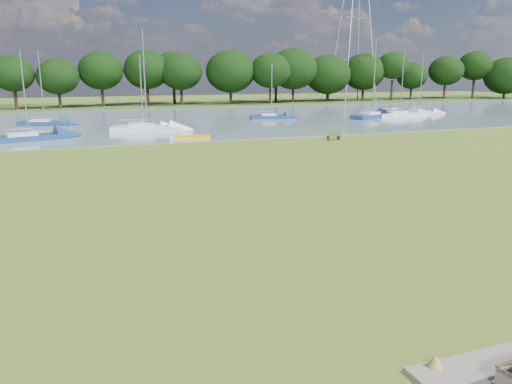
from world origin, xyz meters
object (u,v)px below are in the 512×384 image
object	(u,v)px
kayak	(192,137)
sailboat_0	(146,127)
sailboat_1	(44,122)
sailboat_4	(400,113)
sailboat_9	(142,125)
sailboat_2	(28,136)
sailboat_7	(419,111)
sailboat_8	(372,114)
sailboat_3	(271,116)
riverbank_bench	(334,136)

from	to	relation	value
kayak	sailboat_0	xyz separation A→B (m)	(-3.07, 7.06, 0.34)
sailboat_1	sailboat_0	bearing A→B (deg)	-28.69
sailboat_1	sailboat_4	xyz separation A→B (m)	(44.11, -4.24, 0.01)
sailboat_4	sailboat_9	distance (m)	34.60
sailboat_2	sailboat_7	size ratio (longest dim) A/B	0.92
sailboat_2	sailboat_8	world-z (taller)	sailboat_8
sailboat_3	sailboat_4	xyz separation A→B (m)	(17.25, -3.15, 0.06)
kayak	sailboat_4	xyz separation A→B (m)	(31.18, 12.61, 0.30)
sailboat_2	sailboat_7	distance (m)	51.29
sailboat_1	sailboat_4	bearing A→B (deg)	10.64
sailboat_1	sailboat_7	xyz separation A→B (m)	(49.20, -1.65, 0.02)
kayak	sailboat_9	distance (m)	9.37
riverbank_bench	sailboat_4	bearing A→B (deg)	32.77
riverbank_bench	sailboat_7	xyz separation A→B (m)	(24.68, 20.13, 0.10)
riverbank_bench	sailboat_4	world-z (taller)	sailboat_4
sailboat_4	sailboat_9	world-z (taller)	sailboat_4
riverbank_bench	sailboat_4	distance (m)	26.30
sailboat_0	sailboat_8	size ratio (longest dim) A/B	0.99
sailboat_9	sailboat_0	bearing A→B (deg)	-75.79
sailboat_9	riverbank_bench	bearing A→B (deg)	-32.98
sailboat_0	riverbank_bench	bearing A→B (deg)	-23.97
sailboat_4	sailboat_9	xyz separation A→B (m)	(-34.39, -3.82, 0.00)
sailboat_1	sailboat_8	distance (m)	39.81
sailboat_0	sailboat_9	size ratio (longest dim) A/B	1.32
kayak	sailboat_1	xyz separation A→B (m)	(-12.92, 16.85, 0.28)
sailboat_0	sailboat_3	bearing A→B (deg)	42.39
riverbank_bench	kayak	distance (m)	12.60
sailboat_3	sailboat_8	distance (m)	13.17
sailboat_2	sailboat_7	xyz separation A→B (m)	(50.01, 11.39, 0.04)
sailboat_2	sailboat_0	bearing A→B (deg)	1.06
sailboat_3	sailboat_9	world-z (taller)	sailboat_9
riverbank_bench	sailboat_7	bearing A→B (deg)	30.13
sailboat_8	sailboat_4	bearing A→B (deg)	-20.06
sailboat_3	sailboat_7	size ratio (longest dim) A/B	0.82
sailboat_7	sailboat_9	bearing A→B (deg)	-148.26
sailboat_2	sailboat_8	xyz separation A→B (m)	(40.35, 8.41, 0.08)
sailboat_2	sailboat_8	distance (m)	41.22
kayak	sailboat_4	distance (m)	33.64
sailboat_0	sailboat_1	bearing A→B (deg)	150.48
sailboat_4	sailboat_8	distance (m)	4.58
sailboat_3	sailboat_4	size ratio (longest dim) A/B	0.79
kayak	sailboat_3	world-z (taller)	sailboat_3
sailboat_0	sailboat_1	world-z (taller)	sailboat_0
riverbank_bench	sailboat_8	distance (m)	22.80
sailboat_1	sailboat_7	bearing A→B (deg)	14.20
riverbank_bench	sailboat_0	xyz separation A→B (m)	(-14.67, 11.99, 0.14)
sailboat_1	sailboat_2	xyz separation A→B (m)	(-0.81, -13.04, -0.02)
sailboat_0	sailboat_1	size ratio (longest dim) A/B	1.22
riverbank_bench	sailboat_0	distance (m)	18.94
kayak	sailboat_1	distance (m)	21.24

